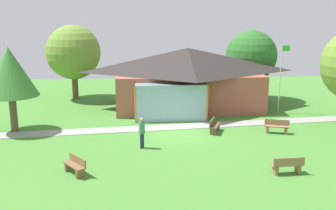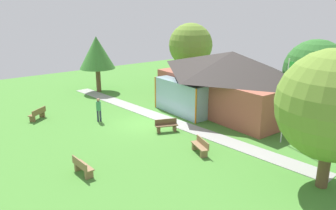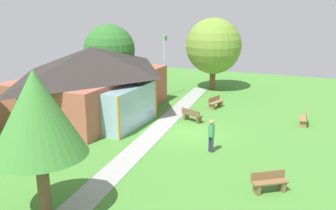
# 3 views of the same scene
# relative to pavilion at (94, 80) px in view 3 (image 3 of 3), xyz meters

# --- Properties ---
(ground_plane) EXTENTS (44.00, 44.00, 0.00)m
(ground_plane) POSITION_rel_pavilion_xyz_m (-1.24, -7.32, -2.42)
(ground_plane) COLOR #478433
(pavilion) EXTENTS (11.94, 8.28, 4.67)m
(pavilion) POSITION_rel_pavilion_xyz_m (0.00, 0.00, 0.00)
(pavilion) COLOR #A35642
(pavilion) RESTS_ON ground_plane
(footpath) EXTENTS (24.21, 3.77, 0.03)m
(footpath) POSITION_rel_pavilion_xyz_m (-1.24, -5.53, -2.41)
(footpath) COLOR #999993
(footpath) RESTS_ON ground_plane
(flagpole) EXTENTS (0.64, 0.08, 5.17)m
(flagpole) POSITION_rel_pavilion_xyz_m (6.62, -2.39, 0.45)
(flagpole) COLOR silver
(flagpole) RESTS_ON ground_plane
(bench_mid_right) EXTENTS (1.56, 0.86, 0.84)m
(bench_mid_right) POSITION_rel_pavilion_xyz_m (4.73, -7.39, -2.02)
(bench_mid_right) COLOR olive
(bench_mid_right) RESTS_ON ground_plane
(bench_front_left) EXTENTS (1.24, 1.47, 0.84)m
(bench_front_left) POSITION_rel_pavilion_xyz_m (-6.82, -12.97, -2.02)
(bench_front_left) COLOR brown
(bench_front_left) RESTS_ON ground_plane
(bench_rear_near_path) EXTENTS (0.96, 1.56, 0.84)m
(bench_rear_near_path) POSITION_rel_pavilion_xyz_m (0.88, -6.90, -2.02)
(bench_rear_near_path) COLOR brown
(bench_rear_near_path) RESTS_ON ground_plane
(bench_front_right) EXTENTS (1.52, 0.53, 0.84)m
(bench_front_right) POSITION_rel_pavilion_xyz_m (3.01, -13.72, -2.02)
(bench_front_right) COLOR olive
(bench_front_right) RESTS_ON ground_plane
(visitor_strolling_lawn) EXTENTS (0.34, 0.34, 1.74)m
(visitor_strolling_lawn) POSITION_rel_pavilion_xyz_m (-3.67, -9.56, -1.40)
(visitor_strolling_lawn) COLOR #2D3347
(visitor_strolling_lawn) RESTS_ON ground_plane
(tree_behind_pavilion_right) EXTENTS (4.30, 4.30, 5.93)m
(tree_behind_pavilion_right) POSITION_rel_pavilion_xyz_m (5.69, 2.25, 1.34)
(tree_behind_pavilion_right) COLOR brown
(tree_behind_pavilion_right) RESTS_ON ground_plane
(tree_west_hedge) EXTENTS (3.37, 3.37, 5.32)m
(tree_west_hedge) POSITION_rel_pavilion_xyz_m (-11.66, -5.70, 1.35)
(tree_west_hedge) COLOR brown
(tree_west_hedge) RESTS_ON ground_plane
(tree_east_hedge) EXTENTS (4.94, 4.94, 6.42)m
(tree_east_hedge) POSITION_rel_pavilion_xyz_m (10.80, -5.34, 1.51)
(tree_east_hedge) COLOR brown
(tree_east_hedge) RESTS_ON ground_plane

